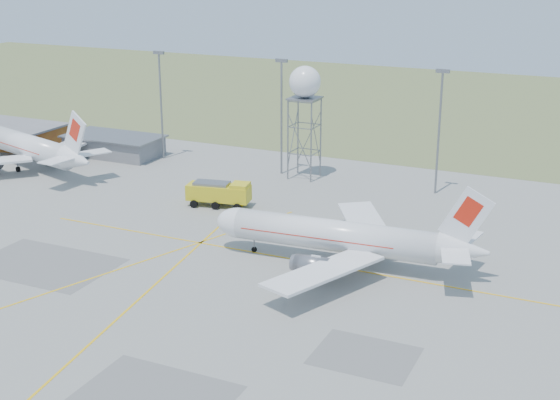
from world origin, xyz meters
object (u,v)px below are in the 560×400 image
at_px(airliner_far, 27,146).
at_px(baggage_tug, 39,154).
at_px(fire_truck, 220,195).
at_px(radar_tower, 305,116).
at_px(airliner_main, 339,237).

relative_size(airliner_far, baggage_tug, 13.23).
height_order(fire_truck, baggage_tug, fire_truck).
bearing_deg(radar_tower, fire_truck, -105.55).
bearing_deg(fire_truck, airliner_far, 162.70).
relative_size(airliner_far, fire_truck, 3.57).
bearing_deg(baggage_tug, radar_tower, 35.64).
distance_m(airliner_main, fire_truck, 28.98).
bearing_deg(baggage_tug, airliner_main, 6.35).
bearing_deg(fire_truck, airliner_main, -40.12).
height_order(airliner_main, baggage_tug, airliner_main).
bearing_deg(airliner_main, fire_truck, -33.32).
xyz_separation_m(radar_tower, baggage_tug, (-52.06, -8.83, -10.34)).
height_order(airliner_far, radar_tower, radar_tower).
relative_size(fire_truck, baggage_tug, 3.70).
height_order(airliner_main, fire_truck, airliner_main).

